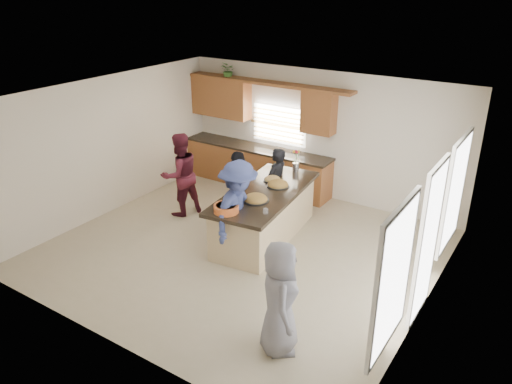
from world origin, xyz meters
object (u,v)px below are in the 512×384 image
Objects in this scene: woman_left_mid at (180,175)px; woman_right_front at (280,298)px; island at (265,215)px; woman_right_back at (239,212)px; woman_left_back at (276,185)px; salad_bowl at (226,208)px; woman_left_front at (239,192)px.

woman_left_mid is 4.52m from woman_right_front.
woman_right_front reaches higher than island.
woman_right_back reaches higher than woman_left_mid.
woman_left_mid is 1.09× the size of woman_right_front.
woman_left_mid is (-1.77, -0.84, 0.11)m from woman_left_back.
woman_left_back is at bearing 94.55° from salad_bowl.
woman_right_back reaches higher than woman_right_front.
woman_right_front is at bearing 36.65° from woman_left_back.
woman_right_front is at bearing 1.93° from woman_left_front.
woman_left_back is at bearing 114.87° from woman_left_front.
woman_left_mid is at bearing -59.57° from woman_left_back.
woman_left_mid is at bearing -130.48° from woman_left_front.
woman_right_front is (2.38, -2.48, -0.02)m from woman_left_front.
woman_left_mid is at bearing 65.97° from woman_right_back.
island is at bearing 20.98° from woman_left_back.
island is at bearing 51.69° from woman_left_front.
salad_bowl is (-0.07, -1.10, 0.57)m from island.
salad_bowl is 1.90m from woman_left_back.
salad_bowl is 0.23× the size of woman_right_back.
salad_bowl reaches higher than island.
woman_left_back is 0.83× the size of woman_right_back.
salad_bowl is at bearing -16.74° from woman_left_front.
woman_left_mid is 0.95× the size of woman_right_back.
woman_left_mid reaches higher than woman_left_front.
woman_right_back is (0.12, 0.19, -0.11)m from salad_bowl.
woman_left_back is at bearing 7.56° from woman_right_back.
island is 1.86× the size of woman_left_back.
woman_right_front is at bearing -61.01° from island.
woman_right_back is at bearing 14.06° from woman_left_back.
woman_right_back reaches higher than woman_left_back.
woman_left_mid is 2.21m from woman_right_back.
woman_left_front is at bearing 7.74° from woman_right_front.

